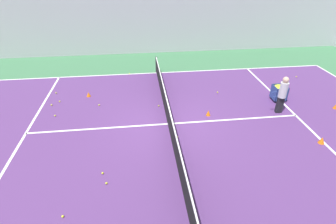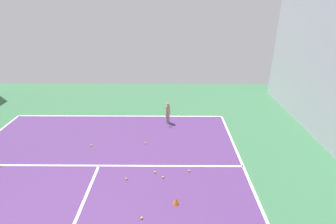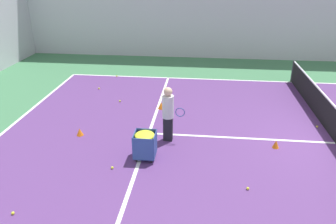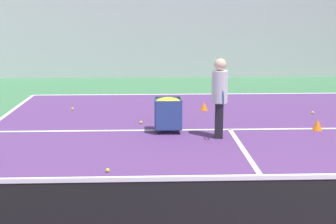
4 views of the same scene
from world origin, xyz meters
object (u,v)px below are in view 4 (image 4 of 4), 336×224
(ball_cart, at_px, (168,108))
(training_cone_1, at_px, (317,125))
(coach_at_net, at_px, (220,93))
(tennis_net, at_px, (317,215))
(training_cone_0, at_px, (204,106))

(ball_cart, distance_m, training_cone_1, 3.41)
(coach_at_net, height_order, training_cone_1, coach_at_net)
(tennis_net, height_order, coach_at_net, coach_at_net)
(tennis_net, xyz_separation_m, training_cone_0, (-0.35, 7.71, -0.38))
(tennis_net, xyz_separation_m, coach_at_net, (-0.35, 4.96, 0.47))
(ball_cart, distance_m, training_cone_0, 2.52)
(tennis_net, distance_m, training_cone_0, 7.73)
(tennis_net, relative_size, training_cone_1, 44.30)
(tennis_net, relative_size, ball_cart, 14.73)
(coach_at_net, bearing_deg, tennis_net, 9.00)
(tennis_net, distance_m, training_cone_1, 5.83)
(tennis_net, distance_m, coach_at_net, 4.99)
(coach_at_net, xyz_separation_m, training_cone_0, (-0.00, 2.75, -0.85))
(tennis_net, xyz_separation_m, training_cone_1, (1.97, 5.47, -0.37))
(training_cone_0, relative_size, training_cone_1, 0.89)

